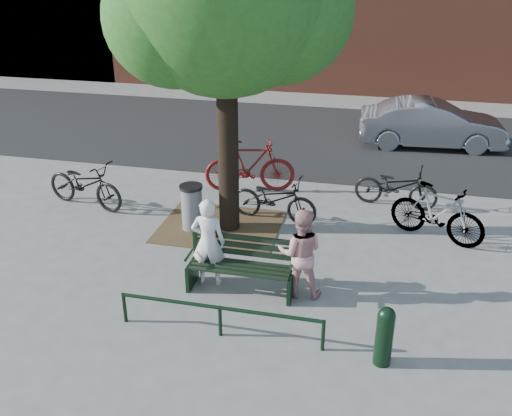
% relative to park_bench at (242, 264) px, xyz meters
% --- Properties ---
extents(ground, '(90.00, 90.00, 0.00)m').
position_rel_park_bench_xyz_m(ground, '(0.00, -0.08, -0.48)').
color(ground, gray).
rests_on(ground, ground).
extents(dirt_pit, '(2.40, 2.00, 0.02)m').
position_rel_park_bench_xyz_m(dirt_pit, '(-1.00, 2.12, -0.47)').
color(dirt_pit, brown).
rests_on(dirt_pit, ground).
extents(road, '(40.00, 7.00, 0.01)m').
position_rel_park_bench_xyz_m(road, '(0.00, 8.42, -0.47)').
color(road, black).
rests_on(road, ground).
extents(park_bench, '(1.74, 0.54, 0.97)m').
position_rel_park_bench_xyz_m(park_bench, '(0.00, 0.00, 0.00)').
color(park_bench, black).
rests_on(park_bench, ground).
extents(guard_railing, '(3.06, 0.06, 0.51)m').
position_rel_park_bench_xyz_m(guard_railing, '(0.00, -1.28, -0.08)').
color(guard_railing, black).
rests_on(guard_railing, ground).
extents(person_left, '(0.59, 0.41, 1.54)m').
position_rel_park_bench_xyz_m(person_left, '(-0.58, 0.07, 0.29)').
color(person_left, silver).
rests_on(person_left, ground).
extents(person_right, '(0.79, 0.65, 1.52)m').
position_rel_park_bench_xyz_m(person_right, '(0.95, 0.07, 0.28)').
color(person_right, tan).
rests_on(person_right, ground).
extents(bollard, '(0.24, 0.24, 0.90)m').
position_rel_park_bench_xyz_m(bollard, '(2.33, -1.37, 0.00)').
color(bollard, black).
rests_on(bollard, ground).
extents(litter_bin, '(0.46, 0.46, 0.94)m').
position_rel_park_bench_xyz_m(litter_bin, '(-1.51, 1.92, -0.00)').
color(litter_bin, gray).
rests_on(litter_bin, ground).
extents(bicycle_a, '(2.09, 1.14, 1.04)m').
position_rel_park_bench_xyz_m(bicycle_a, '(-4.13, 2.45, 0.04)').
color(bicycle_a, black).
rests_on(bicycle_a, ground).
extents(bicycle_b, '(2.14, 1.05, 1.24)m').
position_rel_park_bench_xyz_m(bicycle_b, '(-0.85, 4.06, 0.14)').
color(bicycle_b, '#5B0F0D').
rests_on(bicycle_b, ground).
extents(bicycle_c, '(1.91, 0.91, 0.96)m').
position_rel_park_bench_xyz_m(bicycle_c, '(-0.00, 2.68, 0.00)').
color(bicycle_c, black).
rests_on(bicycle_c, ground).
extents(bicycle_d, '(1.92, 1.25, 1.12)m').
position_rel_park_bench_xyz_m(bicycle_d, '(3.20, 2.56, 0.08)').
color(bicycle_d, gray).
rests_on(bicycle_d, ground).
extents(bicycle_e, '(1.84, 0.84, 0.93)m').
position_rel_park_bench_xyz_m(bicycle_e, '(2.44, 3.96, -0.01)').
color(bicycle_e, black).
rests_on(bicycle_e, ground).
extents(parked_car, '(4.06, 1.67, 1.31)m').
position_rel_park_bench_xyz_m(parked_car, '(3.36, 8.37, 0.17)').
color(parked_car, gray).
rests_on(parked_car, ground).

